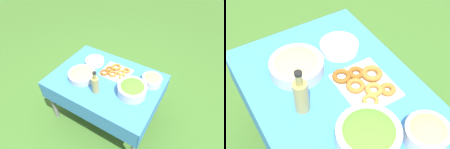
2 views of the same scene
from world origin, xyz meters
The scene contains 7 objects.
picnic_table centered at (0.00, 0.00, 0.60)m, with size 1.28×0.91×0.69m.
salad_bowl centered at (-0.36, 0.04, 0.76)m, with size 0.31×0.31×0.14m.
pasta_bowl centered at (0.25, 0.12, 0.74)m, with size 0.32×0.32×0.10m.
donut_platter centered at (-0.05, -0.15, 0.71)m, with size 0.37×0.32×0.05m.
plate_stack centered at (0.29, -0.19, 0.71)m, with size 0.24×0.24×0.05m.
olive_oil_bottle centered at (-0.01, 0.22, 0.80)m, with size 0.08×0.08×0.28m.
bread_bowl centered at (-0.48, -0.21, 0.75)m, with size 0.22×0.22×0.12m.
Camera 2 is at (-0.96, 0.57, 2.02)m, focal length 50.00 mm.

